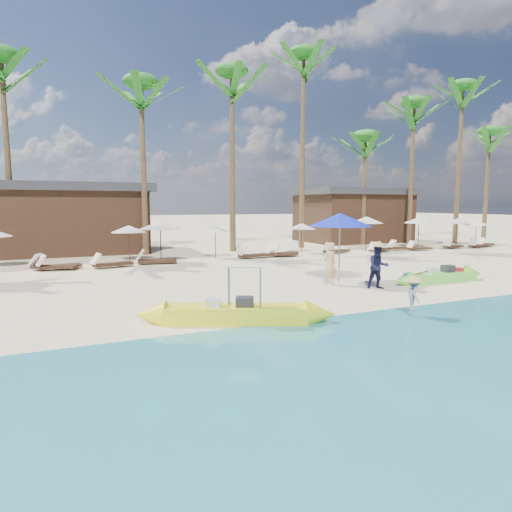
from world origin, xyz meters
name	(u,v)px	position (x,y,z in m)	size (l,w,h in m)	color
ground	(319,295)	(0.00, 0.00, 0.00)	(240.00, 240.00, 0.00)	beige
wet_sand_strip	(437,337)	(0.00, -5.00, 0.00)	(240.00, 4.50, 0.01)	tan
green_canoe	(440,277)	(5.60, 0.23, 0.22)	(5.03, 0.73, 0.64)	#64E044
yellow_canoe	(236,314)	(-3.73, -2.05, 0.24)	(5.42, 2.53, 1.48)	yellow
tourist	(330,264)	(1.31, 1.40, 0.80)	(0.59, 0.38, 1.61)	#DCAD76
vendor_green	(378,267)	(2.50, 0.11, 0.80)	(0.78, 0.60, 1.59)	#121534
vendor_yellow	(414,295)	(0.78, -3.42, 0.61)	(0.55, 0.32, 0.86)	gray
blue_umbrella	(340,220)	(2.01, 1.82, 2.42)	(2.48, 2.48, 2.67)	#99999E
lounger_3_right	(51,265)	(-8.39, 9.60, 0.23)	(2.09, 1.22, 0.68)	#382517
resort_parasol_4	(129,229)	(-4.65, 11.60, 1.72)	(1.85, 1.85, 1.91)	#382517
lounger_4_left	(57,265)	(-8.15, 9.69, 0.22)	(2.02, 1.06, 0.66)	#382517
lounger_4_right	(110,263)	(-5.82, 9.37, 0.22)	(2.02, 1.05, 0.66)	#382517
resort_parasol_5	(160,225)	(-3.25, 10.15, 1.96)	(2.11, 2.11, 2.18)	#382517
lounger_5_left	(154,260)	(-3.66, 9.81, 0.23)	(2.06, 0.90, 0.68)	#382517
resort_parasol_6	(215,229)	(0.01, 11.08, 1.66)	(1.79, 1.79, 1.84)	#382517
lounger_6_left	(252,254)	(1.85, 10.05, 0.22)	(2.00, 0.78, 0.66)	#382517
lounger_6_right	(280,253)	(3.59, 10.03, 0.20)	(1.88, 0.93, 0.61)	#382517
resort_parasol_7	(301,226)	(5.73, 11.37, 1.67)	(1.80, 1.80, 1.85)	#382517
lounger_7_left	(283,252)	(4.00, 10.42, 0.20)	(1.88, 0.95, 0.61)	#382517
lounger_7_right	(335,250)	(7.51, 10.27, 0.20)	(1.82, 0.68, 0.61)	#382517
resort_parasol_8	(367,220)	(10.14, 10.64, 2.03)	(2.18, 2.18, 2.25)	#382517
lounger_8_left	(379,249)	(10.40, 9.67, 0.20)	(1.89, 1.12, 0.61)	#382517
resort_parasol_9	(419,220)	(14.99, 11.07, 1.93)	(2.08, 2.08, 2.14)	#382517
lounger_9_left	(400,247)	(12.59, 10.20, 0.20)	(1.87, 0.83, 0.61)	#382517
lounger_9_right	(418,248)	(13.57, 9.58, 0.19)	(1.75, 0.71, 0.58)	#382517
resort_parasol_10	(457,221)	(19.38, 11.73, 1.79)	(1.93, 1.93, 1.98)	#382517
lounger_10_left	(452,246)	(16.65, 9.59, 0.20)	(1.87, 0.86, 0.61)	#382517
lounger_10_right	(477,245)	(18.77, 9.36, 0.21)	(1.89, 0.92, 0.62)	#382517
resort_parasol_11	(476,223)	(20.84, 11.22, 1.65)	(1.77, 1.77, 1.82)	#382517
lounger_11_left	(484,244)	(19.71, 9.57, 0.21)	(1.90, 0.93, 0.62)	#382517
palm_2	(3,88)	(-10.45, 15.08, 9.18)	(2.08, 2.08, 11.33)	brown
palm_3	(142,108)	(-3.36, 14.27, 8.58)	(2.08, 2.08, 10.52)	brown
palm_4	(232,101)	(2.15, 14.01, 9.45)	(2.08, 2.08, 11.70)	brown
palm_5	(303,89)	(7.45, 14.38, 10.82)	(2.08, 2.08, 13.60)	brown
palm_6	(365,150)	(12.84, 14.52, 7.05)	(2.08, 2.08, 8.51)	brown
palm_7	(413,125)	(16.57, 13.68, 8.99)	(2.08, 2.08, 11.08)	brown
palm_8	(462,113)	(21.07, 13.33, 10.18)	(2.08, 2.08, 12.70)	brown
palm_9	(489,146)	(26.21, 14.81, 8.06)	(2.08, 2.08, 9.82)	brown
pavilion_west	(61,218)	(-8.00, 17.50, 2.19)	(10.80, 6.60, 4.30)	#382517
pavilion_east	(352,215)	(14.00, 17.50, 2.20)	(8.80, 6.60, 4.30)	#382517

